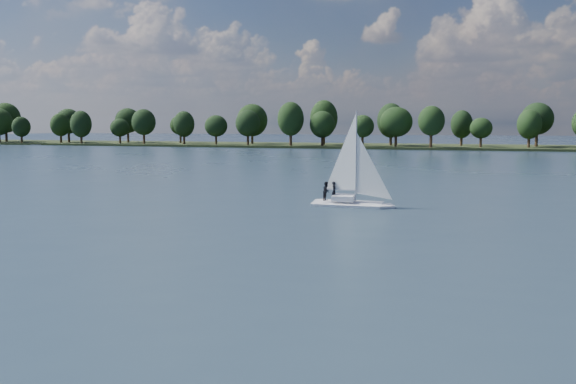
% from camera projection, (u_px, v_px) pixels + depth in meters
% --- Properties ---
extents(ground, '(700.00, 700.00, 0.00)m').
position_uv_depth(ground, '(468.00, 173.00, 106.69)').
color(ground, '#233342').
rests_on(ground, ground).
extents(far_shore, '(660.00, 40.00, 1.50)m').
position_uv_depth(far_shore, '(481.00, 148.00, 212.70)').
color(far_shore, black).
rests_on(far_shore, ground).
extents(sailboat, '(7.60, 2.32, 9.93)m').
position_uv_depth(sailboat, '(348.00, 179.00, 63.63)').
color(sailboat, silver).
rests_on(sailboat, ground).
extents(pontoon, '(4.26, 2.59, 0.50)m').
position_uv_depth(pontoon, '(37.00, 145.00, 242.86)').
color(pontoon, slate).
rests_on(pontoon, ground).
extents(treeline, '(562.39, 73.93, 18.35)m').
position_uv_depth(treeline, '(462.00, 124.00, 209.82)').
color(treeline, black).
rests_on(treeline, ground).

